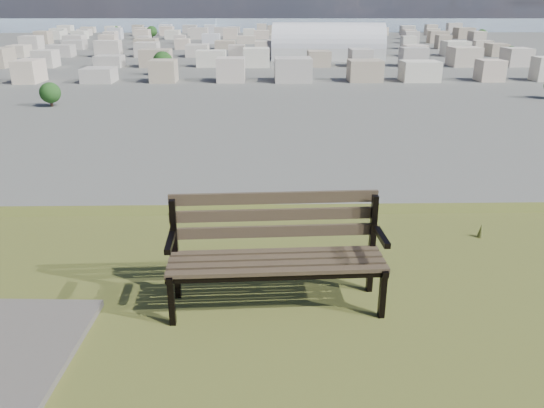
{
  "coord_description": "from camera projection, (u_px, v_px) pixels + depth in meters",
  "views": [
    {
      "loc": [
        -0.32,
        -2.77,
        27.73
      ],
      "look_at": [
        -0.19,
        3.63,
        25.3
      ],
      "focal_mm": 35.0,
      "sensor_mm": 36.0,
      "label": 1
    }
  ],
  "objects": [
    {
      "name": "city_trees",
      "position": [
        215.0,
        45.0,
        308.29
      ],
      "size": [
        406.52,
        387.2,
        9.98
      ],
      "color": "#302018",
      "rests_on": "ground"
    },
    {
      "name": "far_hills",
      "position": [
        235.0,
        4.0,
        1313.12
      ],
      "size": [
        2050.0,
        340.0,
        60.0
      ],
      "color": "#8596A5",
      "rests_on": "ground"
    },
    {
      "name": "bay_water",
      "position": [
        260.0,
        21.0,
        853.44
      ],
      "size": [
        2400.0,
        700.0,
        0.12
      ],
      "primitive_type": "cube",
      "color": "#7F91A2",
      "rests_on": "ground"
    },
    {
      "name": "arena",
      "position": [
        328.0,
        48.0,
        274.98
      ],
      "size": [
        59.11,
        29.22,
        24.13
      ],
      "rotation": [
        0.0,
        0.0,
        -0.09
      ],
      "color": "silver",
      "rests_on": "ground"
    },
    {
      "name": "park_bench",
      "position": [
        276.0,
        246.0,
        4.98
      ],
      "size": [
        2.03,
        0.73,
        1.05
      ],
      "rotation": [
        0.0,
        0.0,
        0.04
      ],
      "color": "#493E2A",
      "rests_on": "hilltop_mesa"
    },
    {
      "name": "city_blocks",
      "position": [
        261.0,
        39.0,
        379.79
      ],
      "size": [
        395.0,
        361.0,
        7.0
      ],
      "color": "beige",
      "rests_on": "ground"
    }
  ]
}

